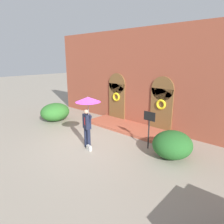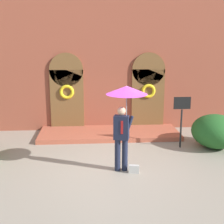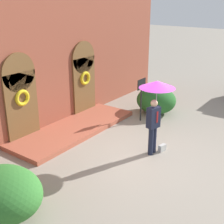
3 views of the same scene
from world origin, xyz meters
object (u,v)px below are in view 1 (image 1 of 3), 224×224
object	(u,v)px
shrub_left	(55,112)
person_with_umbrella	(88,107)
handbag	(89,148)
shrub_right	(172,145)
sign_post	(149,124)

from	to	relation	value
shrub_left	person_with_umbrella	bearing A→B (deg)	-14.96
handbag	shrub_right	bearing A→B (deg)	42.76
shrub_left	shrub_right	distance (m)	7.94
person_with_umbrella	sign_post	bearing A→B (deg)	39.96
person_with_umbrella	handbag	bearing A→B (deg)	-40.92
person_with_umbrella	shrub_right	distance (m)	3.89
sign_post	handbag	bearing A→B (deg)	-133.54
person_with_umbrella	sign_post	world-z (taller)	person_with_umbrella
sign_post	shrub_right	size ratio (longest dim) A/B	1.02
shrub_right	person_with_umbrella	bearing A→B (deg)	-152.66
handbag	sign_post	bearing A→B (deg)	57.28
person_with_umbrella	shrub_right	world-z (taller)	person_with_umbrella
person_with_umbrella	shrub_left	xyz separation A→B (m)	(-4.69, 1.25, -1.34)
sign_post	shrub_left	xyz separation A→B (m)	(-6.76, -0.48, -0.59)
handbag	shrub_left	bearing A→B (deg)	174.38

